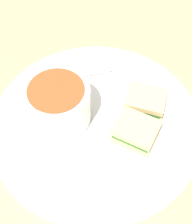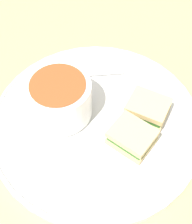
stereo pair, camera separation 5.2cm
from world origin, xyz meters
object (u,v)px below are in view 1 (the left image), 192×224
Objects in this scene: soup_bowl at (58,104)px; sandwich_half_far at (145,102)px; sandwich_half_near at (136,131)px; spoon at (73,76)px.

sandwich_half_far is at bearing -160.54° from soup_bowl.
sandwich_half_near is at bearing 173.99° from soup_bowl.
sandwich_half_far is at bearing -96.92° from sandwich_half_near.
soup_bowl is 1.10× the size of spoon.
spoon is at bearing -38.51° from sandwich_half_near.
spoon is at bearing -90.65° from soup_bowl.
sandwich_half_near is at bearing 83.08° from sandwich_half_far.
spoon is 1.23× the size of sandwich_half_near.
spoon is 0.15m from sandwich_half_far.
soup_bowl is at bearing 19.46° from sandwich_half_far.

